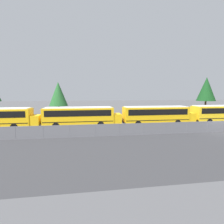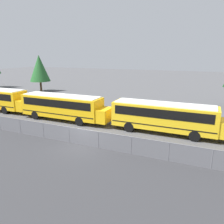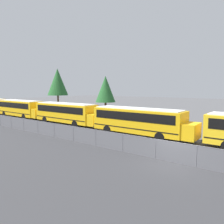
{
  "view_description": "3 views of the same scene",
  "coord_description": "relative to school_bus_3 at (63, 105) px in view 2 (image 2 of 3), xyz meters",
  "views": [
    {
      "loc": [
        -17.69,
        -20.95,
        5.32
      ],
      "look_at": [
        -13.72,
        5.32,
        2.4
      ],
      "focal_mm": 28.0,
      "sensor_mm": 36.0,
      "label": 1
    },
    {
      "loc": [
        9.77,
        -15.76,
        7.95
      ],
      "look_at": [
        0.51,
        5.23,
        1.89
      ],
      "focal_mm": 35.0,
      "sensor_mm": 36.0,
      "label": 2
    },
    {
      "loc": [
        5.62,
        -14.87,
        5.38
      ],
      "look_at": [
        -10.35,
        6.17,
        2.42
      ],
      "focal_mm": 35.0,
      "sensor_mm": 36.0,
      "label": 3
    }
  ],
  "objects": [
    {
      "name": "tree_1",
      "position": [
        -17.77,
        16.15,
        3.17
      ],
      "size": [
        4.32,
        4.32,
        7.88
      ],
      "color": "#51381E",
      "rests_on": "ground_plane"
    },
    {
      "name": "ground_plane",
      "position": [
        6.28,
        -5.74,
        -1.89
      ],
      "size": [
        200.0,
        200.0,
        0.0
      ],
      "primitive_type": "plane",
      "color": "#4C4C4F"
    },
    {
      "name": "road_strip",
      "position": [
        6.28,
        -11.74,
        -1.88
      ],
      "size": [
        145.88,
        12.0,
        0.01
      ],
      "color": "#333335",
      "rests_on": "ground_plane"
    },
    {
      "name": "school_bus_4",
      "position": [
        12.4,
        0.39,
        0.0
      ],
      "size": [
        11.87,
        2.6,
        3.15
      ],
      "color": "yellow",
      "rests_on": "ground_plane"
    },
    {
      "name": "fence",
      "position": [
        6.28,
        -5.74,
        -1.11
      ],
      "size": [
        111.95,
        0.07,
        1.52
      ],
      "color": "#9EA0A5",
      "rests_on": "ground_plane"
    },
    {
      "name": "school_bus_3",
      "position": [
        0.0,
        0.0,
        0.0
      ],
      "size": [
        11.87,
        2.6,
        3.15
      ],
      "color": "yellow",
      "rests_on": "ground_plane"
    }
  ]
}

